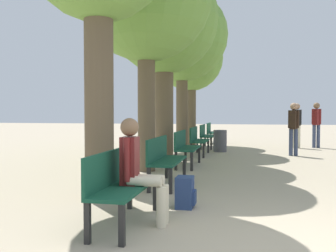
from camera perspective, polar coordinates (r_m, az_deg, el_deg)
The scene contains 15 objects.
bench_row_0 at distance 4.60m, azimuth -7.45°, elevation -8.31°, with size 0.46×1.53×0.89m.
bench_row_1 at distance 6.99m, azimuth -0.68°, elevation -4.73°, with size 0.46×1.53×0.89m.
bench_row_2 at distance 9.43m, azimuth 2.59°, elevation -2.97°, with size 0.46×1.53×0.89m.
bench_row_3 at distance 11.90m, azimuth 4.50°, elevation -1.93°, with size 0.46×1.53×0.89m.
bench_row_4 at distance 14.38m, azimuth 5.76°, elevation -1.24°, with size 0.46×1.53×0.89m.
bench_row_5 at distance 16.86m, azimuth 6.64°, elevation -0.76°, with size 0.46×1.53×0.89m.
tree_row_2 at distance 10.82m, azimuth -0.61°, elevation 15.57°, with size 3.03×3.03×5.47m.
tree_row_3 at distance 13.75m, azimuth 2.14°, elevation 13.44°, with size 3.27×3.27×5.74m.
tree_row_4 at distance 15.72m, azimuth 3.45°, elevation 10.00°, with size 2.68×2.68×4.93m.
person_seated at distance 4.57m, azimuth -4.45°, elevation -6.29°, with size 0.58×0.33×1.29m.
backpack at distance 5.40m, azimuth 2.63°, elevation -10.08°, with size 0.28×0.28×0.45m.
pedestrian_near at distance 15.44m, azimuth 21.67°, elevation 0.59°, with size 0.35×0.31×1.74m.
pedestrian_mid at distance 12.32m, azimuth 18.59°, elevation 0.07°, with size 0.34×0.29×1.66m.
pedestrian_far at distance 15.07m, azimuth 19.03°, elevation 0.51°, with size 0.34×0.30×1.70m.
trash_bin at distance 13.06m, azimuth 7.94°, elevation -2.26°, with size 0.46×0.46×0.75m.
Camera 1 is at (-0.28, -3.56, 1.36)m, focal length 40.00 mm.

